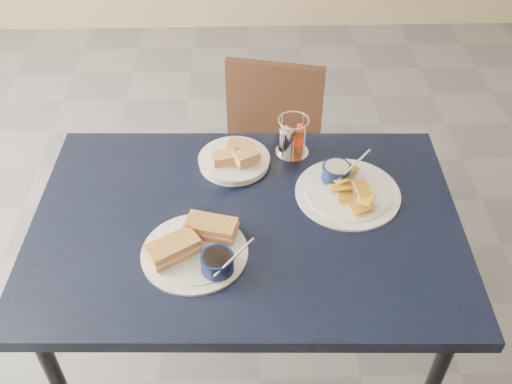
{
  "coord_description": "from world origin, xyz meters",
  "views": [
    {
      "loc": [
        -0.04,
        -1.39,
        1.94
      ],
      "look_at": [
        -0.01,
        -0.18,
        0.82
      ],
      "focal_mm": 40.0,
      "sensor_mm": 36.0,
      "label": 1
    }
  ],
  "objects_px": {
    "bread_basket": "(235,159)",
    "plantain_plate": "(345,187)",
    "chair_far": "(266,151)",
    "condiment_caddy": "(291,139)",
    "dining_table": "(246,234)",
    "sandwich_plate": "(198,248)"
  },
  "relations": [
    {
      "from": "condiment_caddy",
      "to": "bread_basket",
      "type": "bearing_deg",
      "value": -163.57
    },
    {
      "from": "plantain_plate",
      "to": "bread_basket",
      "type": "height_order",
      "value": "plantain_plate"
    },
    {
      "from": "sandwich_plate",
      "to": "dining_table",
      "type": "bearing_deg",
      "value": 43.83
    },
    {
      "from": "dining_table",
      "to": "bread_basket",
      "type": "distance_m",
      "value": 0.27
    },
    {
      "from": "dining_table",
      "to": "bread_basket",
      "type": "bearing_deg",
      "value": 97.2
    },
    {
      "from": "dining_table",
      "to": "sandwich_plate",
      "type": "bearing_deg",
      "value": -136.17
    },
    {
      "from": "sandwich_plate",
      "to": "bread_basket",
      "type": "bearing_deg",
      "value": 75.06
    },
    {
      "from": "chair_far",
      "to": "plantain_plate",
      "type": "relative_size",
      "value": 2.57
    },
    {
      "from": "plantain_plate",
      "to": "dining_table",
      "type": "bearing_deg",
      "value": -159.41
    },
    {
      "from": "chair_far",
      "to": "condiment_caddy",
      "type": "xyz_separation_m",
      "value": [
        0.06,
        -0.36,
        0.33
      ]
    },
    {
      "from": "chair_far",
      "to": "condiment_caddy",
      "type": "height_order",
      "value": "condiment_caddy"
    },
    {
      "from": "chair_far",
      "to": "sandwich_plate",
      "type": "distance_m",
      "value": 0.88
    },
    {
      "from": "bread_basket",
      "to": "condiment_caddy",
      "type": "distance_m",
      "value": 0.2
    },
    {
      "from": "sandwich_plate",
      "to": "bread_basket",
      "type": "height_order",
      "value": "sandwich_plate"
    },
    {
      "from": "plantain_plate",
      "to": "bread_basket",
      "type": "relative_size",
      "value": 1.41
    },
    {
      "from": "plantain_plate",
      "to": "condiment_caddy",
      "type": "relative_size",
      "value": 2.35
    },
    {
      "from": "dining_table",
      "to": "condiment_caddy",
      "type": "bearing_deg",
      "value": 63.59
    },
    {
      "from": "sandwich_plate",
      "to": "plantain_plate",
      "type": "height_order",
      "value": "same"
    },
    {
      "from": "bread_basket",
      "to": "chair_far",
      "type": "bearing_deg",
      "value": 73.88
    },
    {
      "from": "bread_basket",
      "to": "plantain_plate",
      "type": "bearing_deg",
      "value": -22.35
    },
    {
      "from": "dining_table",
      "to": "condiment_caddy",
      "type": "relative_size",
      "value": 9.38
    },
    {
      "from": "sandwich_plate",
      "to": "condiment_caddy",
      "type": "height_order",
      "value": "condiment_caddy"
    }
  ]
}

